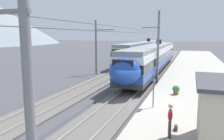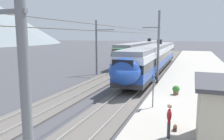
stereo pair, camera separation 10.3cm
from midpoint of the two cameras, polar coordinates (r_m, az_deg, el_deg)
ground_plane at (r=18.06m, az=5.26°, el=-7.87°), size 400.00×400.00×0.00m
platform_slab at (r=17.55m, az=22.74°, el=-8.53°), size 120.00×8.67×0.30m
track_near at (r=18.26m, az=2.72°, el=-7.44°), size 120.00×3.00×0.28m
track_far at (r=20.02m, az=-9.96°, el=-6.11°), size 120.00×3.00×0.28m
train_near_platform at (r=32.21m, az=10.51°, el=3.40°), size 30.73×2.93×4.27m
train_far_track at (r=47.81m, az=8.00°, el=5.18°), size 35.30×2.97×4.27m
catenary_mast_west at (r=5.39m, az=-22.15°, el=-1.71°), size 45.56×1.92×8.24m
catenary_mast_mid at (r=24.56m, az=11.33°, el=6.07°), size 45.56×1.92×7.79m
catenary_mast_far_side at (r=29.65m, az=-3.87°, el=6.20°), size 45.56×2.66×7.18m
platform_sign at (r=15.32m, az=10.42°, el=-3.19°), size 0.70×0.08×2.36m
passenger_walking at (r=11.21m, az=14.38°, el=-12.00°), size 0.53×0.22×1.69m
handbag_beside_passenger at (r=12.39m, az=15.79°, el=-14.09°), size 0.32×0.18×0.36m
potted_plant_platform_edge at (r=19.39m, az=15.91°, el=-4.82°), size 0.59×0.59×0.76m
platform_shelter at (r=10.77m, az=25.52°, el=-10.10°), size 4.04×2.03×3.02m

